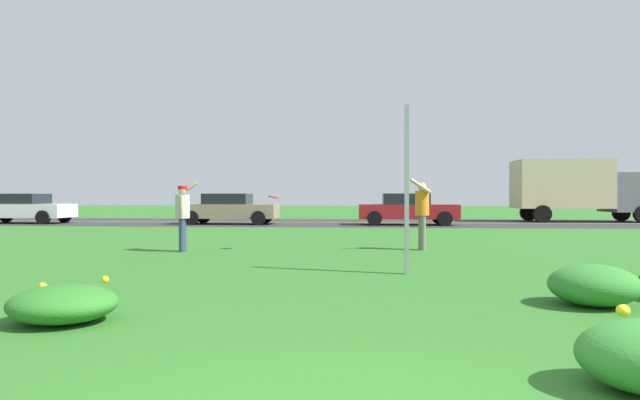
{
  "coord_description": "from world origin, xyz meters",
  "views": [
    {
      "loc": [
        -0.0,
        -2.32,
        1.32
      ],
      "look_at": [
        -0.89,
        8.81,
        1.24
      ],
      "focal_mm": 29.46,
      "sensor_mm": 36.0,
      "label": 1
    }
  ],
  "objects_px": {
    "frisbee_red": "(274,197)",
    "box_truck_gray": "(579,187)",
    "car_red_center_right": "(407,209)",
    "sign_post_near_path": "(407,190)",
    "person_thrower_red_cap_gray_shirt": "(183,211)",
    "car_tan_center_left": "(229,209)",
    "car_white_leftmost": "(24,208)",
    "person_catcher_orange_shirt": "(422,209)"
  },
  "relations": [
    {
      "from": "car_tan_center_left",
      "to": "box_truck_gray",
      "type": "height_order",
      "value": "box_truck_gray"
    },
    {
      "from": "person_catcher_orange_shirt",
      "to": "box_truck_gray",
      "type": "bearing_deg",
      "value": 57.22
    },
    {
      "from": "person_catcher_orange_shirt",
      "to": "car_white_leftmost",
      "type": "distance_m",
      "value": 21.33
    },
    {
      "from": "person_catcher_orange_shirt",
      "to": "car_tan_center_left",
      "type": "distance_m",
      "value": 13.81
    },
    {
      "from": "sign_post_near_path",
      "to": "car_red_center_right",
      "type": "bearing_deg",
      "value": 85.06
    },
    {
      "from": "car_white_leftmost",
      "to": "person_catcher_orange_shirt",
      "type": "bearing_deg",
      "value": -32.4
    },
    {
      "from": "sign_post_near_path",
      "to": "person_catcher_orange_shirt",
      "type": "bearing_deg",
      "value": 80.03
    },
    {
      "from": "person_catcher_orange_shirt",
      "to": "car_tan_center_left",
      "type": "relative_size",
      "value": 0.39
    },
    {
      "from": "sign_post_near_path",
      "to": "car_red_center_right",
      "type": "relative_size",
      "value": 0.64
    },
    {
      "from": "car_red_center_right",
      "to": "car_white_leftmost",
      "type": "bearing_deg",
      "value": 180.0
    },
    {
      "from": "person_thrower_red_cap_gray_shirt",
      "to": "car_white_leftmost",
      "type": "bearing_deg",
      "value": 135.05
    },
    {
      "from": "sign_post_near_path",
      "to": "car_white_leftmost",
      "type": "bearing_deg",
      "value": 138.13
    },
    {
      "from": "box_truck_gray",
      "to": "car_white_leftmost",
      "type": "bearing_deg",
      "value": -172.37
    },
    {
      "from": "frisbee_red",
      "to": "sign_post_near_path",
      "type": "bearing_deg",
      "value": -51.95
    },
    {
      "from": "person_thrower_red_cap_gray_shirt",
      "to": "car_white_leftmost",
      "type": "distance_m",
      "value": 17.35
    },
    {
      "from": "person_thrower_red_cap_gray_shirt",
      "to": "person_catcher_orange_shirt",
      "type": "xyz_separation_m",
      "value": [
        5.73,
        0.83,
        0.04
      ]
    },
    {
      "from": "car_red_center_right",
      "to": "sign_post_near_path",
      "type": "bearing_deg",
      "value": -94.94
    },
    {
      "from": "car_white_leftmost",
      "to": "box_truck_gray",
      "type": "xyz_separation_m",
      "value": [
        27.77,
        3.72,
        1.06
      ]
    },
    {
      "from": "sign_post_near_path",
      "to": "person_thrower_red_cap_gray_shirt",
      "type": "relative_size",
      "value": 1.7
    },
    {
      "from": "sign_post_near_path",
      "to": "car_white_leftmost",
      "type": "xyz_separation_m",
      "value": [
        -17.3,
        15.5,
        -0.69
      ]
    },
    {
      "from": "sign_post_near_path",
      "to": "person_catcher_orange_shirt",
      "type": "relative_size",
      "value": 1.63
    },
    {
      "from": "sign_post_near_path",
      "to": "car_tan_center_left",
      "type": "xyz_separation_m",
      "value": [
        -7.03,
        15.5,
        -0.69
      ]
    },
    {
      "from": "frisbee_red",
      "to": "car_red_center_right",
      "type": "xyz_separation_m",
      "value": [
        4.25,
        11.79,
        -0.56
      ]
    },
    {
      "from": "box_truck_gray",
      "to": "car_red_center_right",
      "type": "bearing_deg",
      "value": -157.84
    },
    {
      "from": "person_catcher_orange_shirt",
      "to": "car_red_center_right",
      "type": "xyz_separation_m",
      "value": [
        0.62,
        11.43,
        -0.26
      ]
    },
    {
      "from": "person_thrower_red_cap_gray_shirt",
      "to": "car_red_center_right",
      "type": "height_order",
      "value": "person_thrower_red_cap_gray_shirt"
    },
    {
      "from": "car_tan_center_left",
      "to": "box_truck_gray",
      "type": "distance_m",
      "value": 17.92
    },
    {
      "from": "sign_post_near_path",
      "to": "frisbee_red",
      "type": "distance_m",
      "value": 4.72
    },
    {
      "from": "person_catcher_orange_shirt",
      "to": "frisbee_red",
      "type": "xyz_separation_m",
      "value": [
        -3.62,
        -0.36,
        0.3
      ]
    },
    {
      "from": "person_thrower_red_cap_gray_shirt",
      "to": "box_truck_gray",
      "type": "bearing_deg",
      "value": 45.89
    },
    {
      "from": "person_thrower_red_cap_gray_shirt",
      "to": "box_truck_gray",
      "type": "height_order",
      "value": "box_truck_gray"
    },
    {
      "from": "person_thrower_red_cap_gray_shirt",
      "to": "car_tan_center_left",
      "type": "bearing_deg",
      "value": 99.31
    },
    {
      "from": "person_thrower_red_cap_gray_shirt",
      "to": "car_tan_center_left",
      "type": "height_order",
      "value": "person_thrower_red_cap_gray_shirt"
    },
    {
      "from": "sign_post_near_path",
      "to": "car_white_leftmost",
      "type": "height_order",
      "value": "sign_post_near_path"
    },
    {
      "from": "person_catcher_orange_shirt",
      "to": "car_tan_center_left",
      "type": "height_order",
      "value": "person_catcher_orange_shirt"
    },
    {
      "from": "sign_post_near_path",
      "to": "frisbee_red",
      "type": "bearing_deg",
      "value": 128.05
    },
    {
      "from": "frisbee_red",
      "to": "car_red_center_right",
      "type": "bearing_deg",
      "value": 70.19
    },
    {
      "from": "frisbee_red",
      "to": "box_truck_gray",
      "type": "xyz_separation_m",
      "value": [
        13.38,
        15.51,
        0.51
      ]
    },
    {
      "from": "person_thrower_red_cap_gray_shirt",
      "to": "car_white_leftmost",
      "type": "xyz_separation_m",
      "value": [
        -12.28,
        12.26,
        -0.22
      ]
    },
    {
      "from": "person_catcher_orange_shirt",
      "to": "car_tan_center_left",
      "type": "xyz_separation_m",
      "value": [
        -7.74,
        11.43,
        -0.26
      ]
    },
    {
      "from": "car_red_center_right",
      "to": "box_truck_gray",
      "type": "xyz_separation_m",
      "value": [
        9.13,
        3.72,
        1.06
      ]
    },
    {
      "from": "sign_post_near_path",
      "to": "person_catcher_orange_shirt",
      "type": "height_order",
      "value": "sign_post_near_path"
    }
  ]
}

